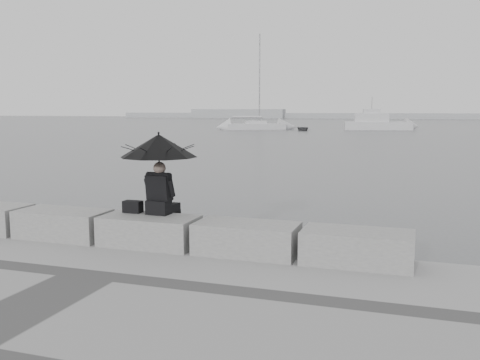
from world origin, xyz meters
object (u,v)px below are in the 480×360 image
(seated_person, at_px, (159,153))
(dinghy, at_px, (303,128))
(sailboat_left, at_px, (256,126))
(motor_cruiser, at_px, (378,123))

(seated_person, xyz_separation_m, dinghy, (-10.28, 61.13, -1.74))
(sailboat_left, bearing_deg, motor_cruiser, -11.90)
(sailboat_left, distance_m, motor_cruiser, 16.48)
(sailboat_left, relative_size, motor_cruiser, 1.41)
(dinghy, bearing_deg, motor_cruiser, 9.56)
(sailboat_left, height_order, motor_cruiser, sailboat_left)
(seated_person, bearing_deg, sailboat_left, 107.96)
(sailboat_left, relative_size, dinghy, 3.81)
(motor_cruiser, bearing_deg, seated_person, -99.05)
(motor_cruiser, distance_m, dinghy, 10.61)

